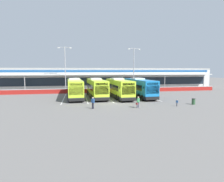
# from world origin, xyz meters

# --- Properties ---
(ground_plane) EXTENTS (200.00, 200.00, 0.00)m
(ground_plane) POSITION_xyz_m (0.00, 0.00, 0.00)
(ground_plane) COLOR #605E5B
(terminal_building) EXTENTS (70.00, 13.00, 6.00)m
(terminal_building) POSITION_xyz_m (-0.00, 26.91, 3.01)
(terminal_building) COLOR silver
(terminal_building) RESTS_ON ground
(red_barrier_wall) EXTENTS (60.00, 0.40, 1.10)m
(red_barrier_wall) POSITION_xyz_m (0.00, 14.50, 0.56)
(red_barrier_wall) COLOR maroon
(red_barrier_wall) RESTS_ON ground
(coach_bus_leftmost) EXTENTS (3.38, 12.26, 3.78)m
(coach_bus_leftmost) POSITION_xyz_m (-6.32, 6.50, 1.79)
(coach_bus_leftmost) COLOR #B7DB2D
(coach_bus_leftmost) RESTS_ON ground
(coach_bus_left_centre) EXTENTS (3.38, 12.26, 3.78)m
(coach_bus_left_centre) POSITION_xyz_m (-2.16, 6.46, 1.79)
(coach_bus_left_centre) COLOR #B7DB2D
(coach_bus_left_centre) RESTS_ON ground
(coach_bus_centre) EXTENTS (3.38, 12.26, 3.78)m
(coach_bus_centre) POSITION_xyz_m (2.10, 5.44, 1.79)
(coach_bus_centre) COLOR #B7DB2D
(coach_bus_centre) RESTS_ON ground
(coach_bus_right_centre) EXTENTS (3.38, 12.26, 3.78)m
(coach_bus_right_centre) POSITION_xyz_m (6.35, 5.62, 1.79)
(coach_bus_right_centre) COLOR #1972B7
(coach_bus_right_centre) RESTS_ON ground
(bay_stripe_far_west) EXTENTS (0.14, 13.00, 0.01)m
(bay_stripe_far_west) POSITION_xyz_m (-8.40, 6.00, 0.00)
(bay_stripe_far_west) COLOR silver
(bay_stripe_far_west) RESTS_ON ground
(bay_stripe_west) EXTENTS (0.14, 13.00, 0.01)m
(bay_stripe_west) POSITION_xyz_m (-4.20, 6.00, 0.00)
(bay_stripe_west) COLOR silver
(bay_stripe_west) RESTS_ON ground
(bay_stripe_mid_west) EXTENTS (0.14, 13.00, 0.01)m
(bay_stripe_mid_west) POSITION_xyz_m (0.00, 6.00, 0.00)
(bay_stripe_mid_west) COLOR silver
(bay_stripe_mid_west) RESTS_ON ground
(bay_stripe_centre) EXTENTS (0.14, 13.00, 0.01)m
(bay_stripe_centre) POSITION_xyz_m (4.20, 6.00, 0.00)
(bay_stripe_centre) COLOR silver
(bay_stripe_centre) RESTS_ON ground
(bay_stripe_mid_east) EXTENTS (0.14, 13.00, 0.01)m
(bay_stripe_mid_east) POSITION_xyz_m (8.40, 6.00, 0.00)
(bay_stripe_mid_east) COLOR silver
(bay_stripe_mid_east) RESTS_ON ground
(pedestrian_with_handbag) EXTENTS (0.63, 0.47, 1.62)m
(pedestrian_with_handbag) POSITION_xyz_m (2.55, -5.04, 0.86)
(pedestrian_with_handbag) COLOR slate
(pedestrian_with_handbag) RESTS_ON ground
(pedestrian_in_dark_coat) EXTENTS (0.43, 0.46, 1.62)m
(pedestrian_in_dark_coat) POSITION_xyz_m (-3.76, -4.33, 0.87)
(pedestrian_in_dark_coat) COLOR black
(pedestrian_in_dark_coat) RESTS_ON ground
(pedestrian_child) EXTENTS (0.26, 0.29, 1.00)m
(pedestrian_child) POSITION_xyz_m (8.65, -4.83, 0.54)
(pedestrian_child) COLOR slate
(pedestrian_child) RESTS_ON ground
(lamp_post_west) EXTENTS (3.24, 0.28, 11.00)m
(lamp_post_west) POSITION_xyz_m (-8.65, 17.26, 6.29)
(lamp_post_west) COLOR #9E9EA3
(lamp_post_west) RESTS_ON ground
(lamp_post_centre) EXTENTS (3.24, 0.28, 11.00)m
(lamp_post_centre) POSITION_xyz_m (8.63, 16.80, 6.29)
(lamp_post_centre) COLOR #9E9EA3
(lamp_post_centre) RESTS_ON ground
(litter_bin) EXTENTS (0.54, 0.54, 0.93)m
(litter_bin) POSITION_xyz_m (11.93, -3.99, 0.47)
(litter_bin) COLOR #2D5133
(litter_bin) RESTS_ON ground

